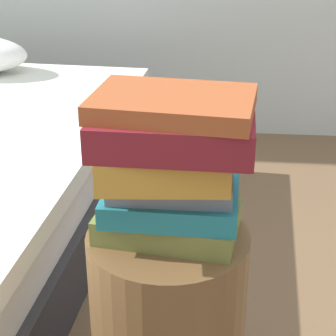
{
  "coord_description": "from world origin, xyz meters",
  "views": [
    {
      "loc": [
        0.09,
        -0.98,
        1.17
      ],
      "look_at": [
        0.0,
        0.0,
        0.7
      ],
      "focal_mm": 63.05,
      "sensor_mm": 36.0,
      "label": 1
    }
  ],
  "objects_px": {
    "book_slate": "(171,181)",
    "book_maroon": "(174,129)",
    "book_olive": "(168,222)",
    "book_rust": "(173,104)",
    "book_ochre": "(163,159)",
    "book_teal": "(171,201)"
  },
  "relations": [
    {
      "from": "book_slate",
      "to": "book_teal",
      "type": "bearing_deg",
      "value": -111.41
    },
    {
      "from": "book_maroon",
      "to": "book_teal",
      "type": "bearing_deg",
      "value": 109.25
    },
    {
      "from": "book_slate",
      "to": "book_maroon",
      "type": "distance_m",
      "value": 0.11
    },
    {
      "from": "book_slate",
      "to": "book_maroon",
      "type": "relative_size",
      "value": 0.8
    },
    {
      "from": "book_slate",
      "to": "book_ochre",
      "type": "height_order",
      "value": "book_ochre"
    },
    {
      "from": "book_olive",
      "to": "book_teal",
      "type": "xyz_separation_m",
      "value": [
        0.01,
        -0.0,
        0.05
      ]
    },
    {
      "from": "book_teal",
      "to": "book_maroon",
      "type": "bearing_deg",
      "value": -70.36
    },
    {
      "from": "book_olive",
      "to": "book_maroon",
      "type": "relative_size",
      "value": 0.94
    },
    {
      "from": "book_maroon",
      "to": "book_rust",
      "type": "bearing_deg",
      "value": -104.77
    },
    {
      "from": "book_olive",
      "to": "book_maroon",
      "type": "height_order",
      "value": "book_maroon"
    },
    {
      "from": "book_slate",
      "to": "book_ochre",
      "type": "bearing_deg",
      "value": -143.03
    },
    {
      "from": "book_slate",
      "to": "book_rust",
      "type": "height_order",
      "value": "book_rust"
    },
    {
      "from": "book_slate",
      "to": "book_maroon",
      "type": "height_order",
      "value": "book_maroon"
    },
    {
      "from": "book_olive",
      "to": "book_slate",
      "type": "distance_m",
      "value": 0.09
    },
    {
      "from": "book_olive",
      "to": "book_ochre",
      "type": "relative_size",
      "value": 1.15
    },
    {
      "from": "book_teal",
      "to": "book_slate",
      "type": "relative_size",
      "value": 1.11
    },
    {
      "from": "book_maroon",
      "to": "book_slate",
      "type": "bearing_deg",
      "value": 108.07
    },
    {
      "from": "book_olive",
      "to": "book_slate",
      "type": "height_order",
      "value": "book_slate"
    },
    {
      "from": "book_teal",
      "to": "book_slate",
      "type": "xyz_separation_m",
      "value": [
        0.0,
        0.0,
        0.04
      ]
    },
    {
      "from": "book_teal",
      "to": "book_maroon",
      "type": "relative_size",
      "value": 0.89
    },
    {
      "from": "book_teal",
      "to": "book_slate",
      "type": "bearing_deg",
      "value": 70.36
    },
    {
      "from": "book_olive",
      "to": "book_slate",
      "type": "relative_size",
      "value": 1.17
    }
  ]
}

